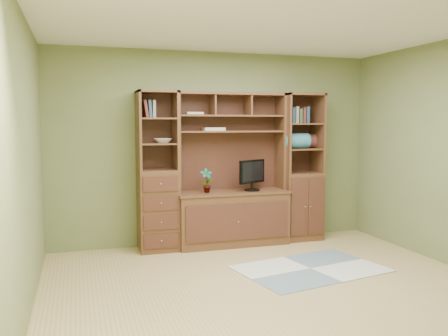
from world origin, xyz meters
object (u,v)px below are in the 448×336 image
object	(u,v)px
center_hutch	(232,169)
left_tower	(158,171)
right_tower	(300,167)
monitor	(252,170)

from	to	relation	value
center_hutch	left_tower	xyz separation A→B (m)	(-1.00, 0.04, 0.00)
right_tower	monitor	distance (m)	0.76
center_hutch	right_tower	size ratio (longest dim) A/B	1.00
center_hutch	right_tower	distance (m)	1.03
monitor	right_tower	bearing A→B (deg)	-21.79
center_hutch	monitor	xyz separation A→B (m)	(0.27, -0.03, -0.01)
monitor	left_tower	bearing A→B (deg)	149.17
center_hutch	left_tower	distance (m)	1.00
right_tower	left_tower	bearing A→B (deg)	180.00
center_hutch	left_tower	size ratio (longest dim) A/B	1.00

